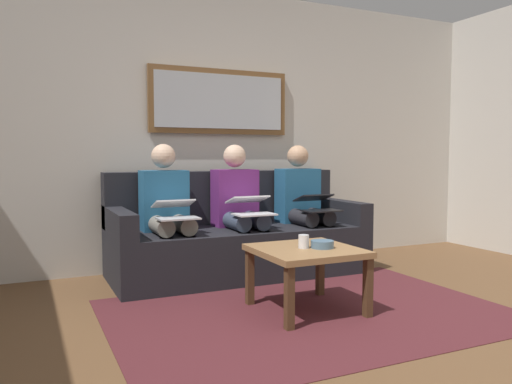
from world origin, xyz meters
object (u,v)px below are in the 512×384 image
object	(u,v)px
cup	(304,241)
bowl	(322,244)
person_middle	(239,206)
laptop_silver	(175,210)
laptop_white	(251,206)
couch	(236,238)
framed_mirror	(220,102)
person_right	(167,209)
laptop_black	(317,203)
coffee_table	(307,257)
person_left	(303,203)

from	to	relation	value
cup	bowl	size ratio (longest dim) A/B	0.59
person_middle	laptop_silver	world-z (taller)	person_middle
laptop_white	laptop_silver	xyz separation A→B (m)	(0.64, 0.00, -0.01)
couch	framed_mirror	bearing A→B (deg)	-90.00
person_middle	laptop_silver	xyz separation A→B (m)	(0.64, 0.24, 0.01)
person_middle	person_right	xyz separation A→B (m)	(0.64, 0.00, 0.00)
cup	laptop_black	xyz separation A→B (m)	(-0.66, -0.91, 0.15)
person_right	coffee_table	bearing A→B (deg)	119.23
couch	cup	bearing A→B (deg)	88.93
laptop_black	framed_mirror	bearing A→B (deg)	-47.64
laptop_silver	bowl	bearing A→B (deg)	127.65
coffee_table	person_left	xyz separation A→B (m)	(-0.64, -1.15, 0.24)
couch	framed_mirror	size ratio (longest dim) A/B	1.61
framed_mirror	person_left	xyz separation A→B (m)	(-0.64, 0.46, -0.94)
couch	laptop_white	xyz separation A→B (m)	(0.00, 0.31, 0.32)
person_left	person_right	distance (m)	1.28
bowl	person_middle	world-z (taller)	person_middle
cup	person_middle	distance (m)	1.16
couch	coffee_table	bearing A→B (deg)	90.13
framed_mirror	bowl	bearing A→B (deg)	93.28
cup	person_right	distance (m)	1.31
cup	person_middle	size ratio (longest dim) A/B	0.08
laptop_silver	laptop_white	bearing A→B (deg)	-179.69
couch	laptop_white	size ratio (longest dim) A/B	6.18
framed_mirror	cup	bearing A→B (deg)	89.19
couch	bowl	size ratio (longest dim) A/B	14.37
coffee_table	person_left	bearing A→B (deg)	-119.01
person_left	person_right	world-z (taller)	same
laptop_white	bowl	bearing A→B (deg)	95.66
couch	coffee_table	world-z (taller)	couch
person_left	laptop_white	distance (m)	0.68
framed_mirror	laptop_silver	size ratio (longest dim) A/B	4.10
laptop_black	couch	bearing A→B (deg)	-26.11
framed_mirror	laptop_white	xyz separation A→B (m)	(0.00, 0.70, -0.92)
laptop_black	person_right	distance (m)	1.30
person_right	laptop_black	bearing A→B (deg)	169.17
couch	person_left	bearing A→B (deg)	173.87
coffee_table	bowl	size ratio (longest dim) A/B	4.28
laptop_black	person_middle	world-z (taller)	person_middle
laptop_black	laptop_white	size ratio (longest dim) A/B	0.94
coffee_table	laptop_white	size ratio (longest dim) A/B	1.84
coffee_table	laptop_silver	xyz separation A→B (m)	(0.64, -0.90, 0.25)
laptop_black	laptop_white	xyz separation A→B (m)	(0.64, -0.00, 0.00)
person_middle	laptop_white	xyz separation A→B (m)	(0.00, 0.24, 0.02)
couch	laptop_black	size ratio (longest dim) A/B	6.59
couch	person_middle	bearing A→B (deg)	90.00
framed_mirror	person_left	size ratio (longest dim) A/B	1.20
person_left	laptop_black	world-z (taller)	person_left
couch	person_left	world-z (taller)	person_left
framed_mirror	laptop_silver	bearing A→B (deg)	47.63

